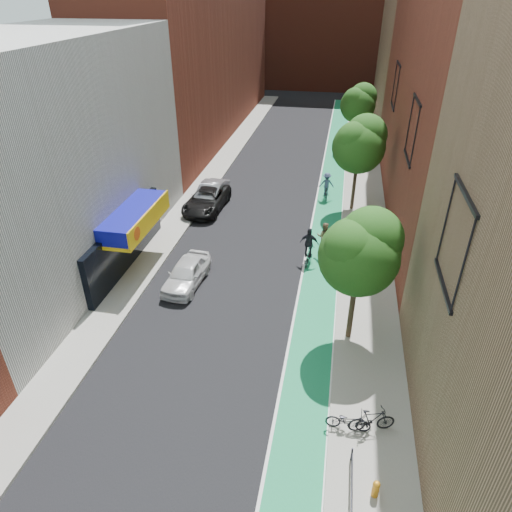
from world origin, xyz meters
The scene contains 20 objects.
bike_lane centered at (4.00, 26.00, 0.01)m, with size 2.00×68.00×0.01m, color #167C40.
sidewalk_left centered at (-6.00, 26.00, 0.07)m, with size 2.00×68.00×0.15m, color gray.
sidewalk_right centered at (6.50, 26.00, 0.07)m, with size 3.00×68.00×0.15m, color gray.
building_left_white centered at (-11.00, 14.00, 6.00)m, with size 8.00×20.00×12.00m, color silver.
building_left_far_red centered at (-11.00, 42.00, 11.00)m, with size 8.00×36.00×22.00m, color maroon.
building_right_mid_red centered at (12.00, 26.00, 11.00)m, with size 8.00×28.00×22.00m, color maroon.
building_right_far_tan centered at (12.00, 50.00, 9.00)m, with size 8.00×20.00×18.00m, color #8C6B4C.
building_far_closure centered at (0.00, 72.00, 10.00)m, with size 30.00×14.00×20.00m, color maroon.
tree_near centered at (5.65, 10.02, 4.66)m, with size 3.40×3.36×6.42m.
tree_mid centered at (5.65, 24.02, 4.89)m, with size 3.55×3.53×6.74m.
tree_far centered at (5.65, 38.02, 4.50)m, with size 3.30×3.25×6.21m.
parked_car_white centered at (-3.00, 12.82, 0.69)m, with size 1.64×4.07×1.39m, color silver.
parked_car_black centered at (-4.60, 22.21, 0.72)m, with size 2.41×5.22×1.45m, color black.
parked_car_silver centered at (-4.60, 23.25, 0.75)m, with size 1.59×4.55×1.50m, color #96989E.
cyclist_lane_near centered at (3.97, 17.36, 0.86)m, with size 0.84×1.80×2.06m.
cyclist_lane_mid centered at (3.20, 16.26, 0.86)m, with size 1.11×1.71×2.18m.
cyclist_lane_far centered at (3.65, 25.67, 0.92)m, with size 1.17×1.67×2.03m.
parked_bike_mid centered at (6.46, 4.96, 0.67)m, with size 0.48×1.72×1.03m, color black.
parked_bike_far centered at (5.65, 4.85, 0.57)m, with size 0.56×1.61×0.84m, color black.
fire_hydrant centered at (6.54, 2.48, 0.51)m, with size 0.24×0.24×0.68m.
Camera 1 is at (4.46, -6.48, 13.99)m, focal length 32.00 mm.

